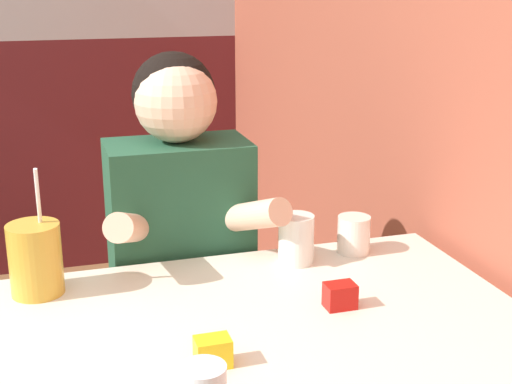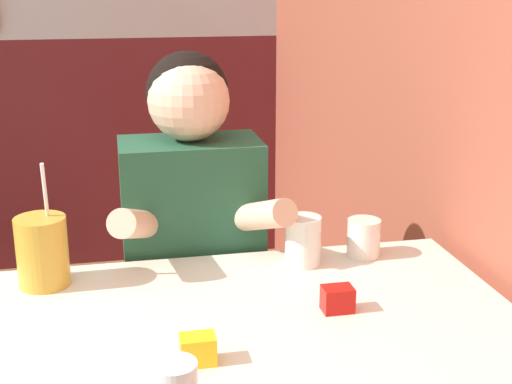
% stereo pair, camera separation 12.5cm
% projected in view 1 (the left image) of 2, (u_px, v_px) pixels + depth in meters
% --- Properties ---
extents(main_table, '(1.09, 0.75, 0.75)m').
position_uv_depth(main_table, '(254.00, 363.00, 1.34)').
color(main_table, beige).
rests_on(main_table, ground_plane).
extents(person_seated, '(0.42, 0.40, 1.21)m').
position_uv_depth(person_seated, '(182.00, 285.00, 1.79)').
color(person_seated, '#235138').
rests_on(person_seated, ground_plane).
extents(cocktail_pitcher, '(0.11, 0.11, 0.27)m').
position_uv_depth(cocktail_pitcher, '(36.00, 259.00, 1.45)').
color(cocktail_pitcher, gold).
rests_on(cocktail_pitcher, main_table).
extents(glass_center, '(0.08, 0.08, 0.11)m').
position_uv_depth(glass_center, '(296.00, 239.00, 1.61)').
color(glass_center, silver).
rests_on(glass_center, main_table).
extents(glass_far_side, '(0.08, 0.08, 0.09)m').
position_uv_depth(glass_far_side, '(354.00, 235.00, 1.68)').
color(glass_far_side, silver).
rests_on(glass_far_side, main_table).
extents(condiment_ketchup, '(0.06, 0.04, 0.05)m').
position_uv_depth(condiment_ketchup, '(340.00, 296.00, 1.40)').
color(condiment_ketchup, '#B7140F').
rests_on(condiment_ketchup, main_table).
extents(condiment_mustard, '(0.06, 0.04, 0.05)m').
position_uv_depth(condiment_mustard, '(213.00, 352.00, 1.19)').
color(condiment_mustard, yellow).
rests_on(condiment_mustard, main_table).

